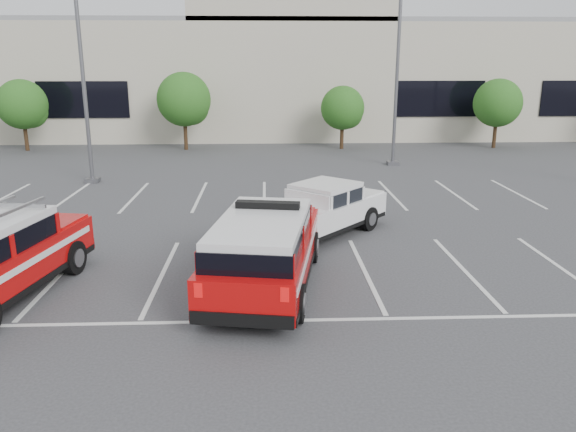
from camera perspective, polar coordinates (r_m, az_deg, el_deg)
name	(u,v)px	position (r m, az deg, el deg)	size (l,w,h in m)	color
ground	(264,273)	(15.02, -2.43, -5.84)	(120.00, 120.00, 0.00)	#363638
stall_markings	(264,226)	(19.28, -2.42, -0.97)	(23.00, 15.00, 0.01)	silver
convention_building	(266,71)	(45.87, -2.26, 14.50)	(60.00, 16.99, 13.20)	beige
tree_left	(24,106)	(39.12, -25.24, 10.07)	(3.07, 3.07, 4.42)	#3F2B19
tree_mid_left	(186,101)	(36.46, -10.37, 11.40)	(3.37, 3.37, 4.85)	#3F2B19
tree_mid_right	(344,109)	(36.51, 5.69, 10.73)	(2.77, 2.77, 3.99)	#3F2B19
tree_right	(499,105)	(39.14, 20.62, 10.54)	(3.07, 3.07, 4.42)	#3F2B19
light_pole_left	(82,68)	(27.22, -20.18, 13.97)	(0.90, 0.60, 10.24)	#59595E
light_pole_mid	(397,67)	(30.79, 11.05, 14.67)	(0.90, 0.60, 10.24)	#59595E
fire_chief_suv	(265,255)	(13.81, -2.35, -4.00)	(3.11, 6.21, 2.09)	#B00809
white_pickup	(317,217)	(17.88, 2.98, -0.07)	(5.08, 5.39, 1.69)	silver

